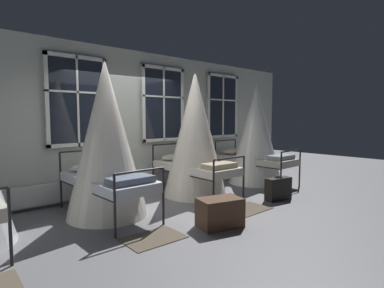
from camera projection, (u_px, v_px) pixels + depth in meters
name	position (u px, v px, depth m)	size (l,w,h in m)	color
ground	(157.00, 204.00, 5.83)	(20.02, 20.02, 0.00)	slate
back_wall_with_windows	(123.00, 122.00, 6.63)	(10.87, 0.10, 3.05)	#B2B7AD
window_bank	(126.00, 142.00, 6.58)	(7.20, 0.10, 2.71)	black
cot_second	(106.00, 141.00, 5.05)	(1.33, 2.01, 2.55)	black
cot_third	(195.00, 136.00, 6.44)	(1.33, 2.02, 2.58)	black
cot_fourth	(256.00, 135.00, 7.67)	(1.33, 2.01, 2.45)	black
rug_second	(153.00, 238.00, 4.16)	(0.80, 0.56, 0.01)	brown
rug_third	(248.00, 209.00, 5.49)	(0.80, 0.56, 0.01)	brown
suitcase_dark	(278.00, 189.00, 6.10)	(0.59, 0.30, 0.47)	black
travel_trunk	(220.00, 212.00, 4.60)	(0.64, 0.40, 0.43)	#472D1E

